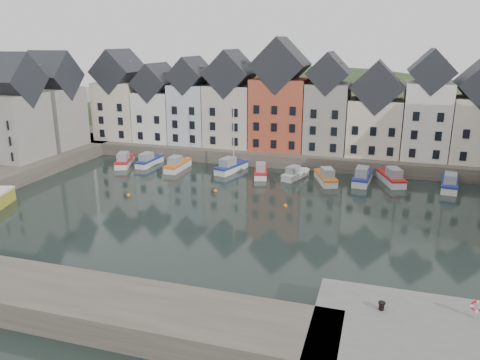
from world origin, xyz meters
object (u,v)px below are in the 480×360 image
at_px(boat_d, 231,167).
at_px(mooring_bollard, 382,306).
at_px(boat_a, 124,161).
at_px(life_ring_post, 477,307).

distance_m(boat_d, mooring_bollard, 42.69).
relative_size(boat_a, mooring_bollard, 12.04).
relative_size(boat_d, mooring_bollard, 22.57).
bearing_deg(boat_a, boat_d, -13.53).
relative_size(boat_d, life_ring_post, 9.72).
bearing_deg(boat_d, boat_a, -159.70).
height_order(boat_d, life_ring_post, boat_d).
xyz_separation_m(boat_d, mooring_bollard, (22.46, -36.27, 1.49)).
relative_size(mooring_bollard, life_ring_post, 0.43).
bearing_deg(boat_d, life_ring_post, -35.98).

